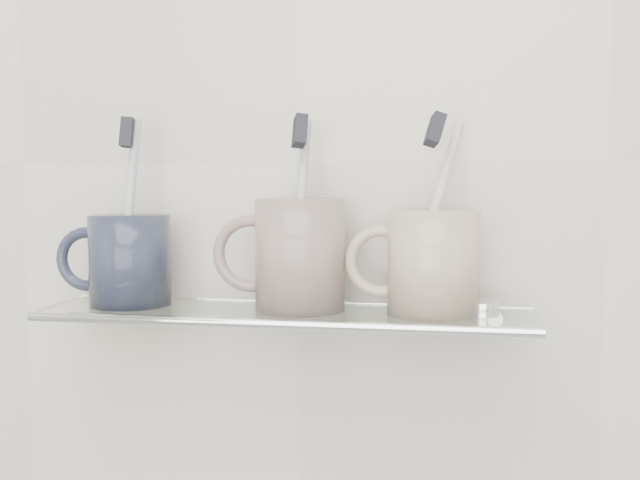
% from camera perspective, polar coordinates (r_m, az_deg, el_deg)
% --- Properties ---
extents(wall_back, '(2.50, 0.00, 2.50)m').
position_cam_1_polar(wall_back, '(0.87, -1.63, 5.51)').
color(wall_back, beige).
rests_on(wall_back, ground).
extents(shelf_glass, '(0.50, 0.12, 0.01)m').
position_cam_1_polar(shelf_glass, '(0.82, -2.47, -5.29)').
color(shelf_glass, silver).
rests_on(shelf_glass, wall_back).
extents(shelf_rail, '(0.50, 0.01, 0.01)m').
position_cam_1_polar(shelf_rail, '(0.76, -3.38, -6.00)').
color(shelf_rail, silver).
rests_on(shelf_rail, shelf_glass).
extents(bracket_left, '(0.02, 0.03, 0.02)m').
position_cam_1_polar(bracket_left, '(0.93, -14.62, -4.90)').
color(bracket_left, silver).
rests_on(bracket_left, wall_back).
extents(bracket_right, '(0.02, 0.03, 0.02)m').
position_cam_1_polar(bracket_right, '(0.85, 12.30, -5.78)').
color(bracket_right, silver).
rests_on(bracket_right, wall_back).
extents(mug_left, '(0.11, 0.11, 0.10)m').
position_cam_1_polar(mug_left, '(0.87, -13.37, -1.40)').
color(mug_left, '#181E2F').
rests_on(mug_left, shelf_glass).
extents(mug_left_handle, '(0.07, 0.01, 0.07)m').
position_cam_1_polar(mug_left_handle, '(0.89, -16.25, -1.32)').
color(mug_left_handle, '#181E2F').
rests_on(mug_left_handle, mug_left).
extents(toothbrush_left, '(0.02, 0.03, 0.19)m').
position_cam_1_polar(toothbrush_left, '(0.86, -13.44, 2.13)').
color(toothbrush_left, silver).
rests_on(toothbrush_left, mug_left).
extents(bristles_left, '(0.02, 0.03, 0.03)m').
position_cam_1_polar(bristles_left, '(0.86, -13.54, 7.44)').
color(bristles_left, black).
rests_on(bristles_left, toothbrush_left).
extents(mug_center, '(0.12, 0.12, 0.11)m').
position_cam_1_polar(mug_center, '(0.81, -1.43, -1.05)').
color(mug_center, beige).
rests_on(mug_center, shelf_glass).
extents(mug_center_handle, '(0.08, 0.01, 0.08)m').
position_cam_1_polar(mug_center_handle, '(0.82, -4.96, -0.98)').
color(mug_center_handle, beige).
rests_on(mug_center_handle, mug_center).
extents(toothbrush_center, '(0.02, 0.06, 0.19)m').
position_cam_1_polar(toothbrush_center, '(0.81, -1.43, 2.09)').
color(toothbrush_center, silver).
rests_on(toothbrush_center, mug_center).
extents(bristles_center, '(0.02, 0.03, 0.04)m').
position_cam_1_polar(bristles_center, '(0.81, -1.44, 7.76)').
color(bristles_center, black).
rests_on(bristles_center, toothbrush_center).
extents(mug_right, '(0.10, 0.10, 0.10)m').
position_cam_1_polar(mug_right, '(0.80, 8.07, -1.58)').
color(mug_right, beige).
rests_on(mug_right, shelf_glass).
extents(mug_right_handle, '(0.07, 0.01, 0.07)m').
position_cam_1_polar(mug_right_handle, '(0.80, 4.38, -1.53)').
color(mug_right_handle, beige).
rests_on(mug_right_handle, mug_right).
extents(toothbrush_right, '(0.06, 0.07, 0.18)m').
position_cam_1_polar(toothbrush_right, '(0.79, 8.11, 1.99)').
color(toothbrush_right, silver).
rests_on(toothbrush_right, mug_right).
extents(bristles_right, '(0.02, 0.03, 0.04)m').
position_cam_1_polar(bristles_right, '(0.79, 8.18, 7.78)').
color(bristles_right, black).
rests_on(bristles_right, toothbrush_right).
extents(chrome_cap, '(0.03, 0.03, 0.01)m').
position_cam_1_polar(chrome_cap, '(0.80, 11.47, -4.79)').
color(chrome_cap, silver).
rests_on(chrome_cap, shelf_glass).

